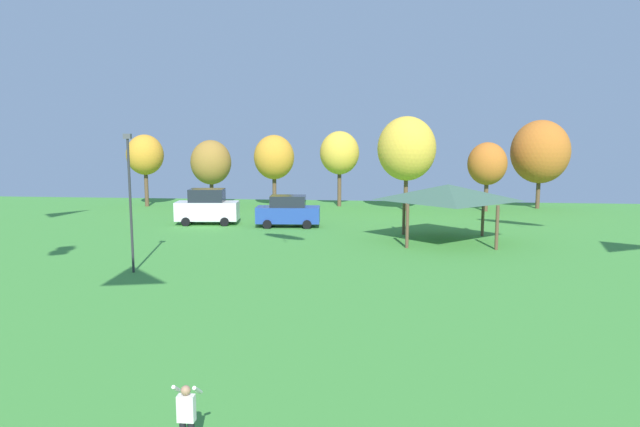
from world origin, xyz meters
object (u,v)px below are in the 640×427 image
object	(u,v)px
treeline_tree_6	(540,152)
treeline_tree_2	(274,157)
person_standing_near_foreground	(187,415)
treeline_tree_3	(340,153)
treeline_tree_0	(145,155)
light_post_1	(130,196)
park_pavilion	(448,193)
treeline_tree_5	(487,164)
treeline_tree_4	(407,149)
parked_car_second_from_left	(288,211)
parked_car_leftmost	(207,207)
treeline_tree_1	(211,162)

from	to	relation	value
treeline_tree_6	treeline_tree_2	bearing A→B (deg)	-177.15
person_standing_near_foreground	treeline_tree_3	distance (m)	42.04
treeline_tree_0	treeline_tree_3	xyz separation A→B (m)	(17.82, 1.92, 0.18)
treeline_tree_0	treeline_tree_6	size ratio (longest dim) A/B	0.84
treeline_tree_0	treeline_tree_2	xyz separation A→B (m)	(11.88, 0.92, -0.20)
light_post_1	treeline_tree_2	bearing A→B (deg)	84.87
park_pavilion	treeline_tree_5	bearing A→B (deg)	71.12
treeline_tree_2	treeline_tree_5	world-z (taller)	treeline_tree_2
treeline_tree_5	person_standing_near_foreground	bearing A→B (deg)	-108.51
treeline_tree_0	treeline_tree_4	bearing A→B (deg)	-0.97
person_standing_near_foreground	treeline_tree_4	size ratio (longest dim) A/B	0.19
treeline_tree_2	light_post_1	bearing A→B (deg)	-95.13
parked_car_second_from_left	treeline_tree_0	distance (m)	18.53
parked_car_leftmost	treeline_tree_2	world-z (taller)	treeline_tree_2
park_pavilion	treeline_tree_5	world-z (taller)	treeline_tree_5
parked_car_leftmost	treeline_tree_5	xyz separation A→B (m)	(22.00, 9.51, 2.83)
person_standing_near_foreground	treeline_tree_3	bearing A→B (deg)	125.23
park_pavilion	treeline_tree_2	distance (m)	21.15
treeline_tree_4	parked_car_second_from_left	bearing A→B (deg)	-131.77
treeline_tree_5	treeline_tree_6	size ratio (longest dim) A/B	0.76
park_pavilion	treeline_tree_3	xyz separation A→B (m)	(-7.90, 16.92, 1.85)
parked_car_leftmost	treeline_tree_2	distance (m)	11.61
parked_car_second_from_left	light_post_1	size ratio (longest dim) A/B	0.70
parked_car_second_from_left	treeline_tree_1	world-z (taller)	treeline_tree_1
person_standing_near_foreground	treeline_tree_5	distance (m)	41.95
parked_car_leftmost	treeline_tree_4	bearing A→B (deg)	26.14
light_post_1	treeline_tree_1	world-z (taller)	light_post_1
parked_car_second_from_left	treeline_tree_2	distance (m)	12.17
light_post_1	treeline_tree_6	xyz separation A→B (m)	(26.19, 26.81, 1.34)
treeline_tree_1	treeline_tree_6	size ratio (longest dim) A/B	0.77
treeline_tree_2	park_pavilion	bearing A→B (deg)	-49.01
treeline_tree_2	treeline_tree_3	size ratio (longest dim) A/B	0.95
parked_car_leftmost	treeline_tree_0	world-z (taller)	treeline_tree_0
parked_car_leftmost	treeline_tree_1	world-z (taller)	treeline_tree_1
treeline_tree_1	treeline_tree_6	bearing A→B (deg)	1.80
person_standing_near_foreground	treeline_tree_0	size ratio (longest dim) A/B	0.24
parked_car_second_from_left	treeline_tree_3	bearing A→B (deg)	72.68
treeline_tree_4	treeline_tree_3	bearing A→B (deg)	158.87
treeline_tree_6	person_standing_near_foreground	bearing A→B (deg)	-113.51
parked_car_leftmost	park_pavilion	bearing A→B (deg)	-22.87
parked_car_leftmost	parked_car_second_from_left	size ratio (longest dim) A/B	1.01
treeline_tree_6	park_pavilion	bearing A→B (deg)	-120.44
parked_car_second_from_left	treeline_tree_5	world-z (taller)	treeline_tree_5
parked_car_leftmost	parked_car_second_from_left	xyz separation A→B (m)	(6.18, -0.58, -0.16)
treeline_tree_1	park_pavilion	bearing A→B (deg)	-39.16
treeline_tree_0	treeline_tree_1	bearing A→B (deg)	11.27
parked_car_leftmost	treeline_tree_5	size ratio (longest dim) A/B	0.79
treeline_tree_2	treeline_tree_6	world-z (taller)	treeline_tree_6
parked_car_second_from_left	treeline_tree_5	bearing A→B (deg)	28.41
light_post_1	treeline_tree_0	xyz separation A→B (m)	(-9.58, 24.70, 1.00)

